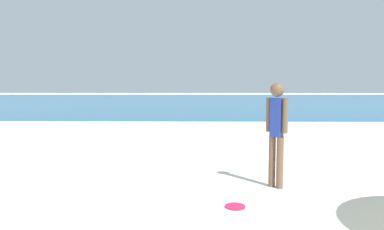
# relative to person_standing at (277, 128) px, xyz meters

# --- Properties ---
(water) EXTENTS (160.00, 60.00, 0.06)m
(water) POSITION_rel_person_standing_xyz_m (-1.86, 40.59, -0.88)
(water) COLOR #1E6B9E
(water) RESTS_ON ground
(person_standing) EXTENTS (0.28, 0.28, 1.60)m
(person_standing) POSITION_rel_person_standing_xyz_m (0.00, 0.00, 0.00)
(person_standing) COLOR brown
(person_standing) RESTS_ON ground
(frisbee) EXTENTS (0.26, 0.26, 0.03)m
(frisbee) POSITION_rel_person_standing_xyz_m (-0.71, -0.93, -0.90)
(frisbee) COLOR #E51E4C
(frisbee) RESTS_ON ground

